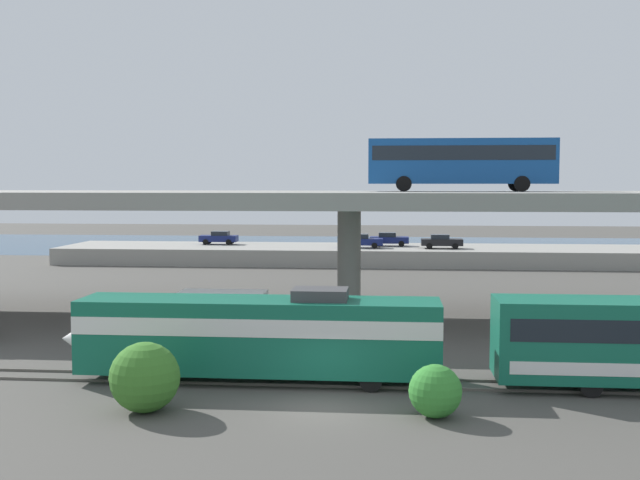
# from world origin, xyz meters

# --- Properties ---
(ground_plane) EXTENTS (260.00, 260.00, 0.00)m
(ground_plane) POSITION_xyz_m (0.00, 0.00, 0.00)
(ground_plane) COLOR #4C4944
(rail_strip_near) EXTENTS (110.00, 0.12, 0.12)m
(rail_strip_near) POSITION_xyz_m (0.00, 3.24, 0.06)
(rail_strip_near) COLOR #59544C
(rail_strip_near) RESTS_ON ground_plane
(rail_strip_far) EXTENTS (110.00, 0.12, 0.12)m
(rail_strip_far) POSITION_xyz_m (0.00, 4.76, 0.06)
(rail_strip_far) COLOR #59544C
(rail_strip_far) RESTS_ON ground_plane
(train_locomotive) EXTENTS (17.01, 3.04, 4.18)m
(train_locomotive) POSITION_xyz_m (-3.92, 4.00, 2.19)
(train_locomotive) COLOR #14664C
(train_locomotive) RESTS_ON ground_plane
(highway_overpass) EXTENTS (96.00, 12.93, 8.23)m
(highway_overpass) POSITION_xyz_m (0.00, 20.00, 7.57)
(highway_overpass) COLOR gray
(highway_overpass) RESTS_ON ground_plane
(transit_bus_on_overpass) EXTENTS (12.00, 2.68, 3.40)m
(transit_bus_on_overpass) POSITION_xyz_m (7.18, 21.77, 10.29)
(transit_bus_on_overpass) COLOR #14478C
(transit_bus_on_overpass) RESTS_ON highway_overpass
(service_truck_east) EXTENTS (6.80, 2.46, 3.04)m
(service_truck_east) POSITION_xyz_m (-7.10, 10.52, 1.64)
(service_truck_east) COLOR #0C4C26
(service_truck_east) RESTS_ON ground_plane
(pier_parking_lot) EXTENTS (67.01, 11.24, 1.79)m
(pier_parking_lot) POSITION_xyz_m (0.00, 55.00, 0.89)
(pier_parking_lot) COLOR gray
(pier_parking_lot) RESTS_ON ground_plane
(parked_car_0) EXTENTS (4.67, 1.97, 1.50)m
(parked_car_0) POSITION_xyz_m (-0.53, 53.40, 2.56)
(parked_car_0) COLOR navy
(parked_car_0) RESTS_ON pier_parking_lot
(parked_car_1) EXTENTS (4.37, 1.90, 1.50)m
(parked_car_1) POSITION_xyz_m (8.07, 53.40, 2.56)
(parked_car_1) COLOR black
(parked_car_1) RESTS_ON pier_parking_lot
(parked_car_2) EXTENTS (4.28, 1.89, 1.50)m
(parked_car_2) POSITION_xyz_m (2.48, 56.13, 2.56)
(parked_car_2) COLOR navy
(parked_car_2) RESTS_ON pier_parking_lot
(parked_car_3) EXTENTS (4.25, 1.83, 1.50)m
(parked_car_3) POSITION_xyz_m (-16.75, 56.59, 2.56)
(parked_car_3) COLOR navy
(parked_car_3) RESTS_ON pier_parking_lot
(harbor_water) EXTENTS (140.00, 36.00, 0.01)m
(harbor_water) POSITION_xyz_m (0.00, 78.00, 0.00)
(harbor_water) COLOR navy
(harbor_water) RESTS_ON ground_plane
(shrub_left) EXTENTS (2.71, 2.71, 2.71)m
(shrub_left) POSITION_xyz_m (-6.72, -0.93, 1.35)
(shrub_left) COLOR #387627
(shrub_left) RESTS_ON ground_plane
(shrub_right) EXTENTS (2.01, 2.01, 2.01)m
(shrub_right) POSITION_xyz_m (4.35, -0.63, 1.00)
(shrub_right) COLOR #348631
(shrub_right) RESTS_ON ground_plane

